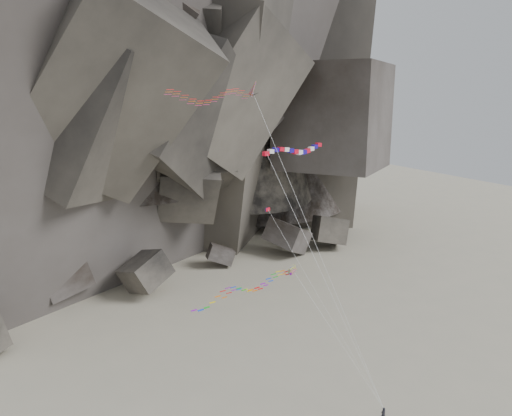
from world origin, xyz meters
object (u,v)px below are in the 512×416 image
kite_flyer (383,413)px  parafoil_kite (242,289)px  delta_kite (208,95)px  banner_kite (295,152)px  pennant_kite (289,246)px

kite_flyer → parafoil_kite: (-12.40, 7.95, 14.11)m
delta_kite → parafoil_kite: (-0.51, -7.09, -18.22)m
banner_kite → pennant_kite: (-3.81, -4.26, -9.52)m
delta_kite → banner_kite: delta_kite is taller
kite_flyer → banner_kite: 29.77m
parafoil_kite → pennant_kite: pennant_kite is taller
delta_kite → banner_kite: 12.75m
delta_kite → kite_flyer: bearing=-29.1°
banner_kite → parafoil_kite: size_ratio=1.41×
pennant_kite → parafoil_kite: bearing=-174.3°
kite_flyer → delta_kite: bearing=-41.4°
delta_kite → banner_kite: bearing=21.4°
kite_flyer → pennant_kite: (-4.75, 10.54, 16.30)m
parafoil_kite → pennant_kite: 8.38m
parafoil_kite → banner_kite: bearing=7.2°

